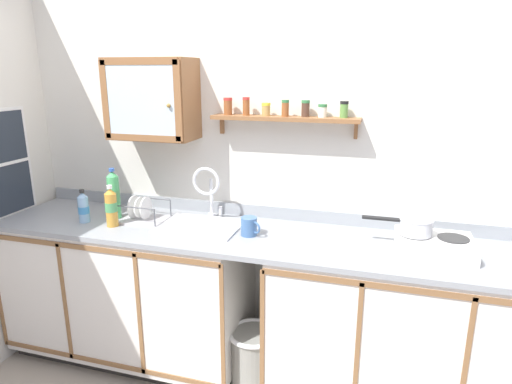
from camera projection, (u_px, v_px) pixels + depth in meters
The scene contains 16 objects.
back_wall at pixel (270, 168), 2.80m from camera, with size 3.93×0.07×2.56m.
lower_cabinet_run at pixel (131, 290), 2.94m from camera, with size 1.58×0.64×0.94m.
lower_cabinet_run_right at pixel (406, 332), 2.46m from camera, with size 1.53×0.64×0.94m.
countertop at pixel (254, 236), 2.57m from camera, with size 3.29×0.67×0.03m, color gray.
backsplash at pixel (268, 212), 2.84m from camera, with size 3.29×0.02×0.08m, color gray.
sink at pixel (201, 227), 2.71m from camera, with size 0.49×0.42×0.47m.
hot_plate_stove at pixel (434, 245), 2.31m from camera, with size 0.40×0.33×0.08m.
saucepan at pixel (415, 226), 2.34m from camera, with size 0.37×0.18×0.09m.
bottle_water_blue_0 at pixel (83, 208), 2.75m from camera, with size 0.07×0.07×0.21m.
bottle_juice_amber_1 at pixel (111, 207), 2.67m from camera, with size 0.07×0.07×0.26m.
bottle_soda_green_2 at pixel (114, 195), 2.81m from camera, with size 0.08×0.08×0.33m.
dish_rack at pixel (143, 215), 2.79m from camera, with size 0.29×0.23×0.16m.
mug at pixel (249, 226), 2.53m from camera, with size 0.13×0.10×0.11m.
wall_cabinet at pixel (152, 99), 2.73m from camera, with size 0.54×0.30×0.50m.
spice_shelf at pixel (284, 115), 2.60m from camera, with size 0.89×0.14×0.23m.
trash_bin at pixel (253, 358), 2.66m from camera, with size 0.31×0.31×0.39m.
Camera 1 is at (0.69, -2.05, 1.89)m, focal length 30.78 mm.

